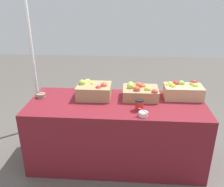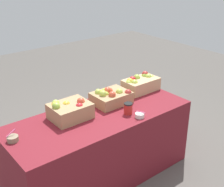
{
  "view_description": "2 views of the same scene",
  "coord_description": "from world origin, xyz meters",
  "px_view_note": "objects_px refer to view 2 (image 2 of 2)",
  "views": [
    {
      "loc": [
        0.12,
        -2.36,
        1.84
      ],
      "look_at": [
        -0.05,
        0.06,
        0.82
      ],
      "focal_mm": 38.84,
      "sensor_mm": 36.0,
      "label": 1
    },
    {
      "loc": [
        -1.6,
        -2.19,
        2.18
      ],
      "look_at": [
        0.17,
        0.01,
        0.92
      ],
      "focal_mm": 49.83,
      "sensor_mm": 36.0,
      "label": 2
    }
  ],
  "objects_px": {
    "sample_bowl_near": "(140,115)",
    "apple_crate_middle": "(111,97)",
    "sample_bowl_mid": "(13,139)",
    "apple_crate_right": "(70,110)",
    "coffee_cup": "(128,108)",
    "apple_crate_left": "(140,84)"
  },
  "relations": [
    {
      "from": "apple_crate_left",
      "to": "sample_bowl_near",
      "type": "relative_size",
      "value": 4.21
    },
    {
      "from": "apple_crate_middle",
      "to": "sample_bowl_near",
      "type": "relative_size",
      "value": 3.91
    },
    {
      "from": "apple_crate_right",
      "to": "coffee_cup",
      "type": "xyz_separation_m",
      "value": [
        0.5,
        -0.28,
        -0.03
      ]
    },
    {
      "from": "apple_crate_right",
      "to": "coffee_cup",
      "type": "height_order",
      "value": "apple_crate_right"
    },
    {
      "from": "apple_crate_middle",
      "to": "sample_bowl_mid",
      "type": "xyz_separation_m",
      "value": [
        -1.11,
        -0.06,
        -0.05
      ]
    },
    {
      "from": "sample_bowl_near",
      "to": "apple_crate_left",
      "type": "bearing_deg",
      "value": 45.88
    },
    {
      "from": "apple_crate_middle",
      "to": "apple_crate_right",
      "type": "bearing_deg",
      "value": -178.65
    },
    {
      "from": "apple_crate_left",
      "to": "apple_crate_middle",
      "type": "height_order",
      "value": "apple_crate_left"
    },
    {
      "from": "sample_bowl_near",
      "to": "apple_crate_middle",
      "type": "bearing_deg",
      "value": 92.67
    },
    {
      "from": "sample_bowl_near",
      "to": "sample_bowl_mid",
      "type": "height_order",
      "value": "sample_bowl_mid"
    },
    {
      "from": "apple_crate_right",
      "to": "coffee_cup",
      "type": "bearing_deg",
      "value": -29.7
    },
    {
      "from": "sample_bowl_mid",
      "to": "coffee_cup",
      "type": "height_order",
      "value": "coffee_cup"
    },
    {
      "from": "apple_crate_middle",
      "to": "sample_bowl_mid",
      "type": "distance_m",
      "value": 1.11
    },
    {
      "from": "sample_bowl_mid",
      "to": "coffee_cup",
      "type": "xyz_separation_m",
      "value": [
        1.09,
        -0.24,
        0.03
      ]
    },
    {
      "from": "sample_bowl_mid",
      "to": "sample_bowl_near",
      "type": "bearing_deg",
      "value": -18.14
    },
    {
      "from": "sample_bowl_near",
      "to": "coffee_cup",
      "type": "relative_size",
      "value": 0.86
    },
    {
      "from": "apple_crate_right",
      "to": "sample_bowl_near",
      "type": "height_order",
      "value": "apple_crate_right"
    },
    {
      "from": "apple_crate_right",
      "to": "apple_crate_left",
      "type": "bearing_deg",
      "value": 3.36
    },
    {
      "from": "apple_crate_right",
      "to": "sample_bowl_mid",
      "type": "distance_m",
      "value": 0.6
    },
    {
      "from": "apple_crate_middle",
      "to": "coffee_cup",
      "type": "height_order",
      "value": "apple_crate_middle"
    },
    {
      "from": "apple_crate_middle",
      "to": "apple_crate_right",
      "type": "height_order",
      "value": "apple_crate_right"
    },
    {
      "from": "apple_crate_left",
      "to": "apple_crate_middle",
      "type": "xyz_separation_m",
      "value": [
        -0.48,
        -0.05,
        -0.01
      ]
    }
  ]
}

